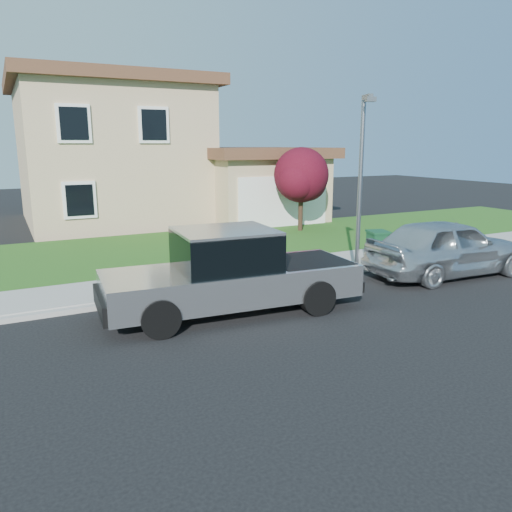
% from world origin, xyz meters
% --- Properties ---
extents(ground, '(80.00, 80.00, 0.00)m').
position_xyz_m(ground, '(0.00, 0.00, 0.00)').
color(ground, black).
rests_on(ground, ground).
extents(curb, '(40.00, 0.20, 0.12)m').
position_xyz_m(curb, '(1.00, 2.90, 0.06)').
color(curb, gray).
rests_on(curb, ground).
extents(sidewalk, '(40.00, 2.00, 0.15)m').
position_xyz_m(sidewalk, '(1.00, 4.00, 0.07)').
color(sidewalk, gray).
rests_on(sidewalk, ground).
extents(lawn, '(40.00, 7.00, 0.10)m').
position_xyz_m(lawn, '(1.00, 8.50, 0.05)').
color(lawn, '#214413').
rests_on(lawn, ground).
extents(house, '(14.00, 11.30, 6.85)m').
position_xyz_m(house, '(1.31, 16.38, 3.17)').
color(house, tan).
rests_on(house, ground).
extents(pickup_truck, '(6.08, 2.52, 1.95)m').
position_xyz_m(pickup_truck, '(-0.53, 1.30, 0.91)').
color(pickup_truck, black).
rests_on(pickup_truck, ground).
extents(woman, '(0.65, 0.49, 1.75)m').
position_xyz_m(woman, '(-0.68, 2.61, 0.83)').
color(woman, tan).
rests_on(woman, ground).
extents(sedan, '(5.15, 2.31, 1.72)m').
position_xyz_m(sedan, '(6.50, 1.39, 0.86)').
color(sedan, silver).
rests_on(sedan, ground).
extents(ornamental_tree, '(2.62, 2.36, 3.60)m').
position_xyz_m(ornamental_tree, '(6.62, 9.65, 2.40)').
color(ornamental_tree, black).
rests_on(ornamental_tree, lawn).
extents(trash_bin, '(0.76, 0.82, 0.98)m').
position_xyz_m(trash_bin, '(5.52, 3.32, 0.65)').
color(trash_bin, '#103C21').
rests_on(trash_bin, sidewalk).
extents(street_lamp, '(0.38, 0.66, 5.05)m').
position_xyz_m(street_lamp, '(3.62, 1.95, 2.88)').
color(street_lamp, slate).
rests_on(street_lamp, ground).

